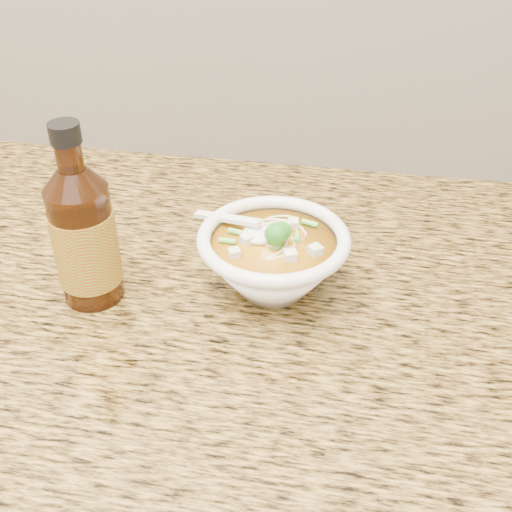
# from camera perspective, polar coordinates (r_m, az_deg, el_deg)

# --- Properties ---
(cabinet) EXTENTS (4.00, 0.65, 0.86)m
(cabinet) POSITION_cam_1_polar(r_m,az_deg,el_deg) (1.18, -14.78, -18.89)
(cabinet) COLOR #361C10
(cabinet) RESTS_ON ground
(counter_slab) EXTENTS (4.00, 0.68, 0.04)m
(counter_slab) POSITION_cam_1_polar(r_m,az_deg,el_deg) (0.87, -19.22, -1.19)
(counter_slab) COLOR olive
(counter_slab) RESTS_ON cabinet
(soup_bowl) EXTENTS (0.19, 0.17, 0.10)m
(soup_bowl) POSITION_cam_1_polar(r_m,az_deg,el_deg) (0.73, 1.55, -0.41)
(soup_bowl) COLOR white
(soup_bowl) RESTS_ON counter_slab
(hot_sauce_bottle) EXTENTS (0.09, 0.09, 0.21)m
(hot_sauce_bottle) POSITION_cam_1_polar(r_m,az_deg,el_deg) (0.73, -15.02, 1.66)
(hot_sauce_bottle) COLOR #3D1B08
(hot_sauce_bottle) RESTS_ON counter_slab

